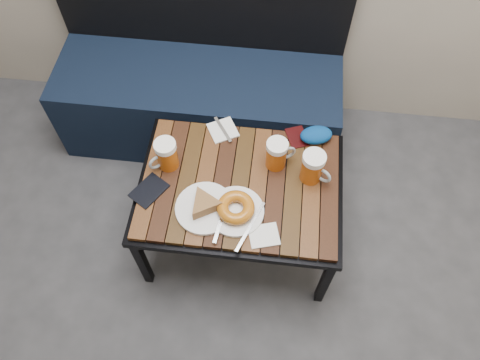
# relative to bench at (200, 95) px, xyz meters

# --- Properties ---
(room_shell) EXTENTS (4.00, 4.00, 4.00)m
(room_shell) POSITION_rel_bench_xyz_m (0.16, -1.26, 1.48)
(room_shell) COLOR gray
(room_shell) RESTS_ON ground
(bench) EXTENTS (1.40, 0.50, 0.95)m
(bench) POSITION_rel_bench_xyz_m (0.00, 0.00, 0.00)
(bench) COLOR black
(bench) RESTS_ON ground
(cafe_table) EXTENTS (0.84, 0.62, 0.47)m
(cafe_table) POSITION_rel_bench_xyz_m (0.28, -0.63, 0.16)
(cafe_table) COLOR black
(cafe_table) RESTS_ON ground
(beer_mug_left) EXTENTS (0.13, 0.12, 0.14)m
(beer_mug_left) POSITION_rel_bench_xyz_m (-0.03, -0.57, 0.27)
(beer_mug_left) COLOR #B04B0E
(beer_mug_left) RESTS_ON cafe_table
(beer_mug_centre) EXTENTS (0.14, 0.11, 0.14)m
(beer_mug_centre) POSITION_rel_bench_xyz_m (0.42, -0.51, 0.27)
(beer_mug_centre) COLOR #B04B0E
(beer_mug_centre) RESTS_ON cafe_table
(beer_mug_right) EXTENTS (0.14, 0.12, 0.15)m
(beer_mug_right) POSITION_rel_bench_xyz_m (0.56, -0.56, 0.27)
(beer_mug_right) COLOR #B04B0E
(beer_mug_right) RESTS_ON cafe_table
(plate_pie) EXTENTS (0.23, 0.23, 0.07)m
(plate_pie) POSITION_rel_bench_xyz_m (0.16, -0.76, 0.23)
(plate_pie) COLOR white
(plate_pie) RESTS_ON cafe_table
(plate_bagel) EXTENTS (0.22, 0.29, 0.06)m
(plate_bagel) POSITION_rel_bench_xyz_m (0.28, -0.76, 0.22)
(plate_bagel) COLOR white
(plate_bagel) RESTS_ON cafe_table
(napkin_left) EXTENTS (0.15, 0.15, 0.01)m
(napkin_left) POSITION_rel_bench_xyz_m (0.17, -0.37, 0.20)
(napkin_left) COLOR white
(napkin_left) RESTS_ON cafe_table
(napkin_right) EXTENTS (0.13, 0.12, 0.01)m
(napkin_right) POSITION_rel_bench_xyz_m (0.40, -0.85, 0.20)
(napkin_right) COLOR white
(napkin_right) RESTS_ON cafe_table
(passport_navy) EXTENTS (0.16, 0.17, 0.01)m
(passport_navy) POSITION_rel_bench_xyz_m (-0.08, -0.70, 0.20)
(passport_navy) COLOR black
(passport_navy) RESTS_ON cafe_table
(passport_burgundy) EXTENTS (0.11, 0.13, 0.01)m
(passport_burgundy) POSITION_rel_bench_xyz_m (0.50, -0.37, 0.20)
(passport_burgundy) COLOR black
(passport_burgundy) RESTS_ON cafe_table
(knit_pouch) EXTENTS (0.16, 0.12, 0.06)m
(knit_pouch) POSITION_rel_bench_xyz_m (0.58, -0.37, 0.23)
(knit_pouch) COLOR #040A76
(knit_pouch) RESTS_ON cafe_table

